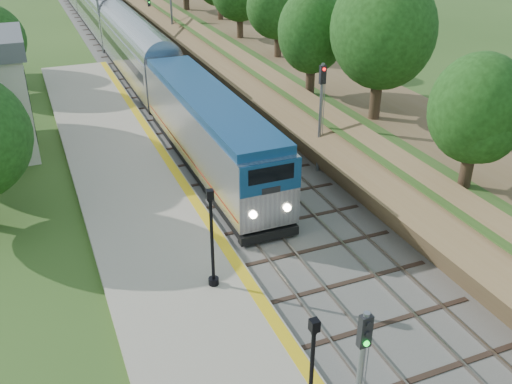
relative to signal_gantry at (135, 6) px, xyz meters
name	(u,v)px	position (x,y,z in m)	size (l,w,h in m)	color
trackbed	(127,41)	(-0.47, 5.01, -4.75)	(9.50, 170.00, 0.28)	#4C4944
platform	(152,228)	(-7.67, -38.99, -4.63)	(6.40, 68.00, 0.38)	#9F9680
yellow_stripe	(204,214)	(-4.82, -38.99, -4.43)	(0.55, 68.00, 0.01)	gold
embankment	(192,20)	(7.88, 5.01, -2.87)	(10.64, 170.00, 11.70)	brown
signal_gantry	(135,6)	(0.00, 0.00, 0.00)	(8.40, 0.38, 6.20)	slate
trees_behind_platform	(12,136)	(-13.64, -34.32, -0.29)	(7.82, 53.32, 7.21)	#332316
train	(88,1)	(-2.47, 21.23, -2.40)	(3.24, 129.93, 4.77)	black
lamppost_mid	(311,381)	(-5.87, -53.47, -2.49)	(0.43, 0.43, 4.37)	black
lamppost_far	(212,244)	(-6.31, -45.10, -2.33)	(0.47, 0.47, 4.71)	black
signal_platform	(360,377)	(-5.37, -55.24, -0.84)	(0.34, 0.27, 5.85)	slate
signal_farside	(321,107)	(3.73, -35.97, -0.48)	(0.38, 0.30, 6.90)	slate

